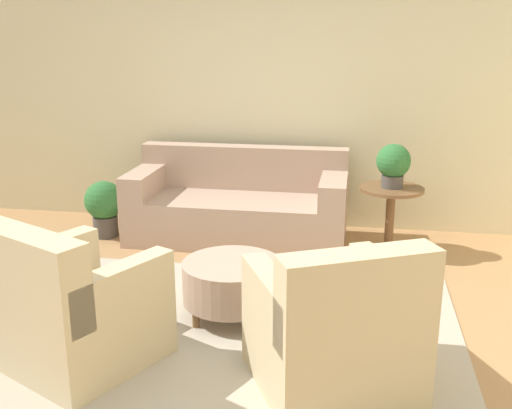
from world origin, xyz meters
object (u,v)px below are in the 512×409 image
Objects in this scene: side_table at (390,207)px; potted_plant_floor at (104,205)px; ottoman_table at (232,281)px; armchair_right at (336,332)px; potted_plant_on_side_table at (393,164)px; armchair_left at (71,311)px; couch at (239,207)px.

side_table is 2.74m from potted_plant_floor.
side_table is at bearing 53.79° from ottoman_table.
armchair_right is 1.58× the size of ottoman_table.
side_table is 1.53× the size of potted_plant_on_side_table.
ottoman_table is 1.93m from side_table.
side_table reaches higher than potted_plant_floor.
ottoman_table is 1.15× the size of side_table.
armchair_left is 2.40m from potted_plant_floor.
potted_plant_floor is at bearing -172.20° from couch.
armchair_right is 1.83× the size of side_table.
armchair_left is 2.79× the size of potted_plant_on_side_table.
potted_plant_on_side_table is (-0.00, -0.00, 0.40)m from side_table.
potted_plant_floor is (-2.74, -0.05, -0.10)m from side_table.
ottoman_table is (0.82, 0.76, -0.08)m from armchair_left.
ottoman_table is 2.01m from potted_plant_on_side_table.
armchair_right is (1.04, -2.45, 0.03)m from couch.
couch is 2.97× the size of ottoman_table.
armchair_left is at bearing -130.11° from side_table.
couch reaches higher than side_table.
armchair_left is at bearing 180.00° from armchair_right.
armchair_right is 1.07m from ottoman_table.
couch is 2.50m from armchair_left.
armchair_left is 1.58× the size of ottoman_table.
couch is 2.66m from armchair_right.
armchair_right reaches higher than potted_plant_floor.
armchair_left is 1.57m from armchair_right.
side_table is at bearing 1.12° from potted_plant_floor.
couch reaches higher than ottoman_table.
potted_plant_on_side_table is at bearing 49.89° from armchair_left.
ottoman_table is at bearing -80.16° from couch.
couch is at bearing 113.09° from armchair_right.
ottoman_table is 2.19m from potted_plant_floor.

